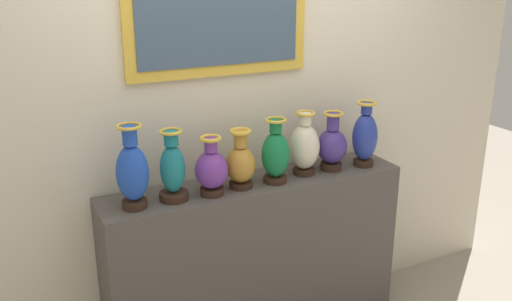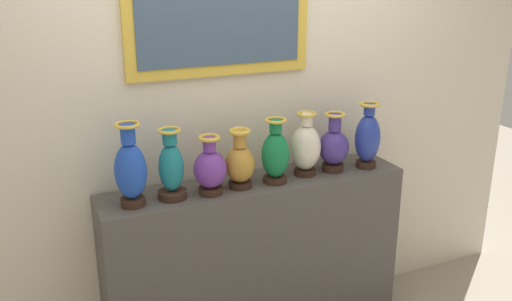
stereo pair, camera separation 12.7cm
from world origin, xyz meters
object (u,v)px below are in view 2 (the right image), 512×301
object	(u,v)px
vase_ivory	(306,147)
vase_indigo	(334,146)
vase_violet	(210,169)
vase_cobalt	(368,138)
vase_teal	(171,169)
vase_emerald	(275,155)
vase_sapphire	(131,170)
vase_ochre	(240,163)

from	to	relation	value
vase_ivory	vase_indigo	bearing A→B (deg)	-2.88
vase_violet	vase_cobalt	bearing A→B (deg)	0.53
vase_teal	vase_emerald	bearing A→B (deg)	-1.54
vase_teal	vase_emerald	xyz separation A→B (m)	(0.59, -0.02, -0.00)
vase_violet	vase_cobalt	distance (m)	1.00
vase_violet	vase_cobalt	size ratio (longest dim) A/B	0.81
vase_sapphire	vase_violet	size ratio (longest dim) A/B	1.35
vase_cobalt	vase_violet	bearing A→B (deg)	-179.47
vase_ivory	vase_cobalt	distance (m)	0.40
vase_teal	vase_cobalt	xyz separation A→B (m)	(1.20, -0.02, 0.02)
vase_ochre	vase_cobalt	size ratio (longest dim) A/B	0.83
vase_emerald	vase_teal	bearing A→B (deg)	178.46
vase_ivory	vase_cobalt	world-z (taller)	vase_cobalt
vase_emerald	vase_indigo	world-z (taller)	vase_emerald
vase_teal	vase_violet	bearing A→B (deg)	-7.00
vase_indigo	vase_cobalt	size ratio (longest dim) A/B	0.89
vase_sapphire	vase_indigo	xyz separation A→B (m)	(1.20, 0.02, -0.04)
vase_teal	vase_emerald	distance (m)	0.59
vase_violet	vase_indigo	xyz separation A→B (m)	(0.79, 0.04, 0.01)
vase_emerald	vase_cobalt	bearing A→B (deg)	0.01
vase_sapphire	vase_ochre	distance (m)	0.60
vase_sapphire	vase_indigo	distance (m)	1.20
vase_indigo	vase_cobalt	bearing A→B (deg)	-7.64
vase_cobalt	vase_ivory	bearing A→B (deg)	174.54
vase_sapphire	vase_ivory	bearing A→B (deg)	1.85
vase_sapphire	vase_teal	distance (m)	0.21
vase_ivory	vase_indigo	world-z (taller)	vase_ivory
vase_sapphire	vase_emerald	world-z (taller)	vase_sapphire
vase_indigo	vase_cobalt	xyz separation A→B (m)	(0.22, -0.03, 0.03)
vase_violet	vase_ochre	distance (m)	0.18
vase_violet	vase_ochre	world-z (taller)	vase_ochre
vase_sapphire	vase_violet	xyz separation A→B (m)	(0.42, -0.01, -0.05)
vase_violet	vase_ivory	distance (m)	0.60
vase_violet	vase_emerald	world-z (taller)	vase_emerald
vase_ochre	vase_ivory	world-z (taller)	vase_ivory
vase_sapphire	vase_violet	world-z (taller)	vase_sapphire
vase_emerald	vase_cobalt	size ratio (longest dim) A/B	0.93
vase_ivory	vase_indigo	xyz separation A→B (m)	(0.18, -0.01, -0.02)
vase_teal	vase_sapphire	bearing A→B (deg)	-177.15
vase_sapphire	vase_violet	bearing A→B (deg)	-2.01
vase_teal	vase_ivory	distance (m)	0.81
vase_violet	vase_emerald	size ratio (longest dim) A/B	0.88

